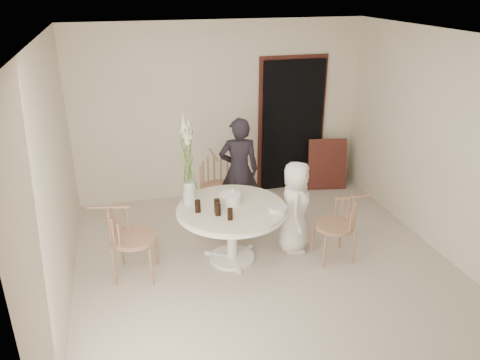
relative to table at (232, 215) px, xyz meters
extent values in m
plane|color=beige|center=(0.35, -0.25, -0.62)|extent=(4.50, 4.50, 0.00)
plane|color=silver|center=(0.35, -0.25, 2.08)|extent=(4.50, 4.50, 0.00)
plane|color=beige|center=(0.35, 2.00, 0.73)|extent=(4.50, 0.00, 4.50)
plane|color=beige|center=(0.35, -2.50, 0.73)|extent=(4.50, 0.00, 4.50)
plane|color=beige|center=(-1.90, -0.25, 0.73)|extent=(0.00, 4.50, 4.50)
plane|color=beige|center=(2.60, -0.25, 0.73)|extent=(0.00, 4.50, 4.50)
cube|color=black|center=(1.50, 1.94, 0.43)|extent=(1.00, 0.10, 2.10)
cube|color=#59241E|center=(1.50, 1.98, 0.49)|extent=(1.12, 0.03, 2.22)
cylinder|color=white|center=(0.00, 0.00, -0.60)|extent=(0.56, 0.56, 0.04)
cylinder|color=white|center=(0.00, 0.00, -0.27)|extent=(0.12, 0.12, 0.65)
cylinder|color=white|center=(0.00, 0.00, 0.07)|extent=(1.33, 1.33, 0.03)
cylinder|color=silver|center=(0.00, 0.00, 0.09)|extent=(1.30, 1.30, 0.04)
cube|color=#59241E|center=(2.05, 1.70, -0.20)|extent=(0.66, 0.31, 0.84)
cylinder|color=tan|center=(-0.14, 0.79, -0.37)|extent=(0.03, 0.03, 0.49)
cylinder|color=tan|center=(0.30, 0.81, -0.37)|extent=(0.03, 0.03, 0.49)
cylinder|color=tan|center=(-0.15, 1.23, -0.37)|extent=(0.03, 0.03, 0.49)
cylinder|color=tan|center=(0.28, 1.24, -0.37)|extent=(0.03, 0.03, 0.49)
cylinder|color=tan|center=(0.07, 1.02, -0.10)|extent=(0.54, 0.54, 0.05)
cylinder|color=tan|center=(1.04, -0.09, -0.40)|extent=(0.03, 0.03, 0.43)
cylinder|color=tan|center=(1.03, -0.47, -0.40)|extent=(0.03, 0.03, 0.43)
cylinder|color=tan|center=(1.42, -0.10, -0.40)|extent=(0.03, 0.03, 0.43)
cylinder|color=tan|center=(1.41, -0.48, -0.40)|extent=(0.03, 0.03, 0.43)
cylinder|color=tan|center=(1.22, -0.29, -0.17)|extent=(0.48, 0.48, 0.05)
cylinder|color=tan|center=(-1.02, -0.28, -0.38)|extent=(0.03, 0.03, 0.47)
cylinder|color=tan|center=(-0.92, 0.13, -0.38)|extent=(0.03, 0.03, 0.47)
cylinder|color=tan|center=(-1.42, -0.18, -0.38)|extent=(0.03, 0.03, 0.47)
cylinder|color=tan|center=(-1.32, 0.23, -0.38)|extent=(0.03, 0.03, 0.47)
cylinder|color=tan|center=(-1.17, -0.02, -0.13)|extent=(0.52, 0.52, 0.05)
imported|color=black|center=(0.36, 1.00, 0.15)|extent=(0.61, 0.45, 1.53)
imported|color=white|center=(0.83, 0.03, -0.01)|extent=(0.58, 0.69, 1.20)
cylinder|color=white|center=(0.00, 0.09, 0.18)|extent=(0.26, 0.26, 0.12)
cylinder|color=#FDEDA0|center=(0.00, 0.09, 0.26)|extent=(0.01, 0.01, 0.05)
cylinder|color=#FDEDA0|center=(0.04, 0.12, 0.26)|extent=(0.01, 0.01, 0.05)
cylinder|color=black|center=(-0.21, -0.17, 0.19)|extent=(0.08, 0.08, 0.15)
cylinder|color=black|center=(-0.10, -0.31, 0.18)|extent=(0.07, 0.07, 0.14)
cylinder|color=black|center=(-0.41, -0.03, 0.19)|extent=(0.09, 0.09, 0.15)
cylinder|color=black|center=(-0.20, -0.08, 0.19)|extent=(0.09, 0.09, 0.16)
cylinder|color=silver|center=(0.49, -0.24, 0.14)|extent=(0.30, 0.30, 0.06)
cylinder|color=silver|center=(-0.47, 0.23, 0.26)|extent=(0.15, 0.15, 0.28)
cylinder|color=#557532|center=(-0.45, 0.25, 0.61)|extent=(0.01, 0.01, 0.71)
cone|color=beige|center=(-0.45, 0.25, 0.97)|extent=(0.07, 0.07, 0.18)
cylinder|color=#557532|center=(-0.47, 0.26, 0.64)|extent=(0.01, 0.01, 0.77)
cone|color=beige|center=(-0.47, 0.26, 1.03)|extent=(0.07, 0.07, 0.18)
cylinder|color=#557532|center=(-0.49, 0.25, 0.67)|extent=(0.01, 0.01, 0.83)
cone|color=beige|center=(-0.49, 0.25, 1.09)|extent=(0.07, 0.07, 0.18)
cylinder|color=#557532|center=(-0.50, 0.22, 0.70)|extent=(0.01, 0.01, 0.90)
cone|color=beige|center=(-0.50, 0.22, 1.15)|extent=(0.07, 0.07, 0.18)
cylinder|color=#557532|center=(-0.48, 0.20, 0.61)|extent=(0.01, 0.01, 0.71)
cone|color=beige|center=(-0.48, 0.20, 0.97)|extent=(0.07, 0.07, 0.18)
cylinder|color=#557532|center=(-0.46, 0.20, 0.64)|extent=(0.01, 0.01, 0.77)
cone|color=beige|center=(-0.46, 0.20, 1.03)|extent=(0.07, 0.07, 0.18)
cylinder|color=#557532|center=(-0.44, 0.22, 0.67)|extent=(0.01, 0.01, 0.83)
cone|color=beige|center=(-0.44, 0.22, 1.09)|extent=(0.07, 0.07, 0.18)
camera|label=1|loc=(-1.21, -4.84, 2.61)|focal=35.00mm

